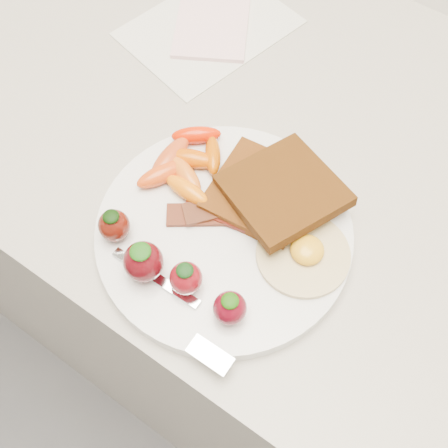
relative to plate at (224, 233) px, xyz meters
The scene contains 11 objects.
counter 0.48m from the plate, 80.44° to the left, with size 2.00×0.60×0.90m, color gray.
plate is the anchor object (origin of this frame).
toast_lower 0.06m from the plate, 80.42° to the left, with size 0.10×0.10×0.01m, color black.
toast_upper 0.08m from the plate, 63.71° to the left, with size 0.11×0.11×0.01m, color black.
fried_egg 0.09m from the plate, 13.94° to the left, with size 0.10×0.10×0.02m.
bacon_strips 0.02m from the plate, 115.64° to the left, with size 0.12×0.11×0.01m.
baby_carrots 0.09m from the plate, 154.52° to the left, with size 0.09×0.12×0.02m.
strawberries 0.08m from the plate, 103.81° to the right, with size 0.18×0.05×0.05m.
fork 0.10m from the plate, 80.11° to the right, with size 0.16×0.05×0.00m.
paper_sheet 0.32m from the plate, 128.46° to the left, with size 0.16×0.21×0.00m, color silver.
notepad 0.32m from the plate, 127.57° to the left, with size 0.09×0.14×0.01m, color beige.
Camera 1 is at (0.13, 1.32, 1.43)m, focal length 45.00 mm.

